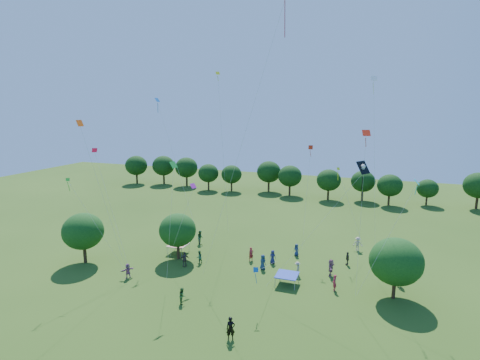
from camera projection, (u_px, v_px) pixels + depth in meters
name	position (u px, v px, depth m)	size (l,w,h in m)	color
near_tree_west	(83.00, 231.00, 43.38)	(4.69, 4.69, 5.96)	#422B19
near_tree_north	(178.00, 230.00, 44.49)	(4.39, 4.39, 5.60)	#422B19
near_tree_east	(396.00, 262.00, 35.14)	(4.93, 4.93, 5.94)	#422B19
treeline	(300.00, 176.00, 76.65)	(88.01, 8.77, 6.77)	#422B19
tent_red_stripe	(178.00, 245.00, 46.81)	(2.20, 2.20, 1.10)	#D04318
tent_blue	(287.00, 275.00, 38.42)	(2.20, 2.20, 1.10)	#1934A7
man_in_black	(231.00, 329.00, 29.24)	(0.71, 0.45, 1.89)	black
crowd_person_0	(296.00, 250.00, 45.95)	(0.74, 0.40, 1.51)	navy
crowd_person_1	(334.00, 283.00, 37.15)	(0.62, 0.40, 1.65)	maroon
crowd_person_2	(182.00, 295.00, 34.78)	(0.75, 0.41, 1.52)	#2B5B27
crowd_person_3	(297.00, 269.00, 40.54)	(1.02, 0.46, 1.55)	tan
crowd_person_4	(347.00, 258.00, 43.25)	(0.93, 0.42, 1.58)	#38312C
crowd_person_5	(128.00, 271.00, 39.95)	(1.50, 0.53, 1.60)	#915481
crowd_person_6	(273.00, 257.00, 43.67)	(0.80, 0.43, 1.62)	navy
crowd_person_7	(399.00, 278.00, 38.10)	(0.62, 0.40, 1.66)	maroon
crowd_person_8	(200.00, 237.00, 49.90)	(0.92, 0.50, 1.86)	#23522E
crowd_person_9	(358.00, 244.00, 47.58)	(1.17, 0.53, 1.80)	#B8A393
crowd_person_10	(185.00, 259.00, 42.71)	(1.05, 0.48, 1.80)	#423735
crowd_person_11	(331.00, 268.00, 40.37)	(1.77, 0.63, 1.90)	#8D5273
crowd_person_12	(263.00, 262.00, 42.07)	(0.85, 0.46, 1.73)	navy
crowd_person_13	(251.00, 254.00, 44.37)	(0.63, 0.40, 1.68)	maroon
crowd_person_14	(199.00, 257.00, 43.71)	(0.76, 0.41, 1.55)	#285D3C
pirate_kite	(361.00, 170.00, 32.18)	(8.65, 2.46, 12.10)	black
red_high_kite	(265.00, 67.00, 33.27)	(7.92, 1.89, 26.35)	red
small_kite_0	(365.00, 160.00, 32.89)	(0.79, 2.39, 14.73)	red
small_kite_1	(309.00, 167.00, 45.83)	(0.56, 3.90, 12.08)	red
small_kite_2	(344.00, 188.00, 45.05)	(3.64, 0.37, 9.59)	#E7FF16
small_kite_3	(173.00, 180.00, 36.44)	(0.61, 2.14, 11.49)	#18872A
small_kite_4	(166.00, 129.00, 47.81)	(8.01, 4.27, 17.89)	blue
small_kite_5	(190.00, 195.00, 40.84)	(3.19, 1.06, 8.53)	#AC1CA4
small_kite_6	(374.00, 120.00, 38.49)	(1.74, 1.63, 19.82)	white
small_kite_7	(407.00, 200.00, 32.94)	(4.59, 2.81, 10.48)	#0CAEBA
small_kite_8	(102.00, 175.00, 39.81)	(4.96, 1.80, 12.39)	red
small_kite_9	(89.00, 153.00, 35.56)	(2.46, 2.84, 15.52)	#FD560D
small_kite_10	(221.00, 120.00, 47.62)	(1.18, 1.32, 21.04)	#BDC611
small_kite_11	(82.00, 203.00, 37.26)	(4.29, 2.68, 9.87)	green
small_kite_12	(260.00, 269.00, 34.30)	(0.47, 8.81, 2.91)	blue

